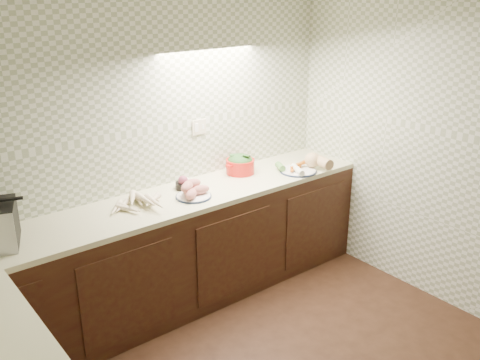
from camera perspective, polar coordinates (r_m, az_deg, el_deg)
room at (r=2.61m, az=7.67°, el=2.35°), size 3.60×3.60×2.60m
counter at (r=3.30m, az=-11.14°, el=-16.87°), size 3.60×3.60×0.90m
parsnip_pile at (r=3.90m, az=-11.42°, el=-2.54°), size 0.32×0.40×0.07m
sweet_potato_plate at (r=4.03m, az=-5.11°, el=-1.20°), size 0.27×0.27×0.12m
onion_bowl at (r=4.20m, az=-5.95°, el=-0.40°), size 0.14×0.14×0.11m
dutch_oven at (r=4.50m, az=0.03°, el=1.72°), size 0.31×0.27×0.17m
veg_plate at (r=4.62m, az=6.94°, el=1.67°), size 0.42×0.36×0.15m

